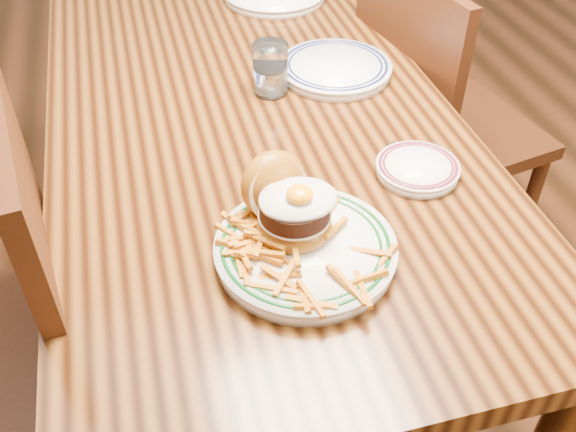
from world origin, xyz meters
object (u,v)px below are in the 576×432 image
object	(u,v)px
chair_right	(433,122)
side_plate	(418,168)
main_plate	(300,233)
table	(251,141)

from	to	relation	value
chair_right	side_plate	xyz separation A→B (m)	(-0.30, -0.50, 0.26)
chair_right	main_plate	size ratio (longest dim) A/B	3.00
table	side_plate	world-z (taller)	side_plate
table	main_plate	world-z (taller)	main_plate
chair_right	main_plate	world-z (taller)	chair_right
table	main_plate	bearing A→B (deg)	-91.73
side_plate	chair_right	bearing A→B (deg)	75.63
chair_right	side_plate	distance (m)	0.63
table	chair_right	distance (m)	0.60
table	side_plate	bearing A→B (deg)	-50.72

